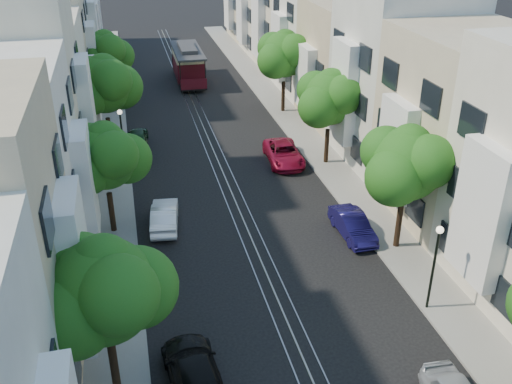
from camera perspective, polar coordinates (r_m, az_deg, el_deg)
ground at (r=45.38m, az=-5.10°, el=6.09°), size 200.00×200.00×0.00m
sidewalk_east at (r=46.83m, az=3.75°, el=6.91°), size 2.50×80.00×0.12m
sidewalk_west at (r=45.02m, az=-14.30°, el=5.23°), size 2.50×80.00×0.12m
rail_left at (r=45.31m, az=-5.80°, el=6.04°), size 0.06×80.00×0.02m
rail_slot at (r=45.38m, az=-5.11°, el=6.10°), size 0.06×80.00×0.02m
rail_right at (r=45.45m, az=-4.42°, el=6.17°), size 0.06×80.00×0.02m
lane_line at (r=45.38m, az=-5.10°, el=6.10°), size 0.08×80.00×0.01m
townhouses_east at (r=46.77m, az=9.55°, el=13.14°), size 7.75×72.00×12.00m
townhouses_west at (r=43.77m, az=-21.18°, el=10.59°), size 7.75×72.00×11.76m
tree_e_b at (r=28.80m, az=14.94°, el=2.58°), size 4.93×4.08×6.68m
tree_e_c at (r=38.18m, az=7.46°, el=9.17°), size 4.84×3.99×6.52m
tree_e_d at (r=48.15m, az=2.90°, el=13.49°), size 5.01×4.16×6.85m
tree_w_a at (r=19.74m, az=-14.87°, el=-9.75°), size 4.93×4.08×6.68m
tree_w_b at (r=30.39m, az=-14.79°, el=3.23°), size 4.72×3.87×6.27m
tree_w_c at (r=40.54m, az=-14.92°, el=10.26°), size 5.13×4.28×7.09m
tree_w_d at (r=51.30m, az=-14.84°, el=13.20°), size 4.84×3.99×6.52m
lamp_east at (r=25.48m, az=17.51°, el=-6.09°), size 0.32×0.32×4.16m
lamp_west at (r=38.40m, az=-13.28°, el=5.99°), size 0.32×0.32×4.16m
cable_car at (r=58.02m, az=-6.82°, el=12.75°), size 2.74×8.55×3.28m
parked_car_e_mid at (r=31.22m, az=9.63°, el=-3.29°), size 1.48×3.96×1.29m
parked_car_e_far at (r=39.45m, az=2.79°, el=3.88°), size 2.49×4.95×1.35m
parked_car_w_near at (r=22.26m, az=-6.21°, el=-17.54°), size 2.31×4.88×1.38m
parked_car_w_mid at (r=32.04m, az=-9.13°, el=-2.36°), size 1.89×4.17×1.33m
parked_car_w_far at (r=43.33m, az=-11.74°, el=5.45°), size 1.75×3.77×1.25m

